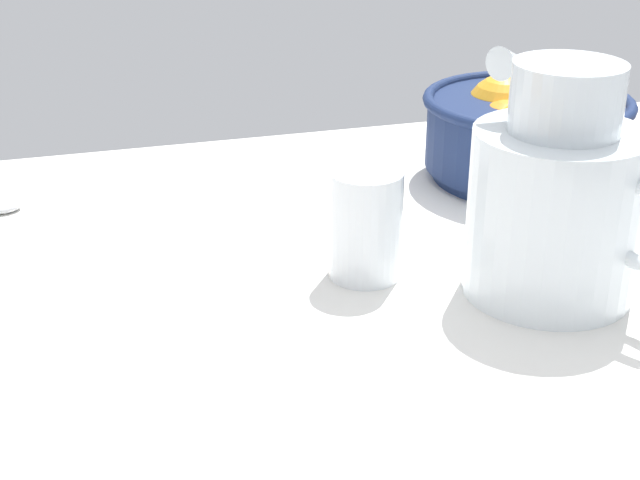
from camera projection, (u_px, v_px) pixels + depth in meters
ground_plane at (284, 318)px, 77.35cm from camera, size 127.52×85.19×3.00cm
fruit_bowl at (528, 130)px, 100.64cm from camera, size 22.56×22.56×10.86cm
juice_pitcher at (554, 213)px, 75.65cm from camera, size 14.07×17.56×20.10cm
juice_glass at (365, 232)px, 79.58cm from camera, size 6.30×6.30×9.59cm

